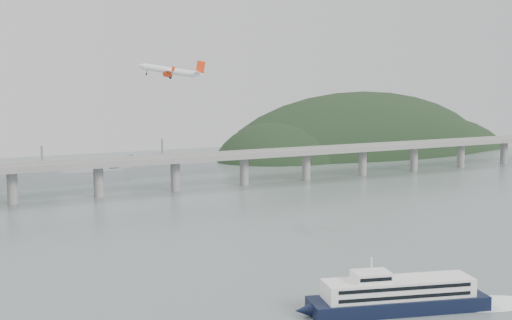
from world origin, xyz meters
TOP-DOWN VIEW (x-y plane):
  - ground at (0.00, 0.00)m, footprint 900.00×900.00m
  - bridge at (-1.15, 200.00)m, footprint 800.00×22.00m
  - headland at (285.18, 331.75)m, footprint 365.00×155.00m
  - ferry at (-6.28, -48.07)m, footprint 89.93×35.73m
  - airliner at (-23.37, 95.07)m, footprint 30.10×28.37m

SIDE VIEW (x-z plane):
  - headland at x=285.18m, z-range -97.34..58.66m
  - ground at x=0.00m, z-range 0.00..0.00m
  - ferry at x=-6.28m, z-range -3.98..13.41m
  - bridge at x=-1.15m, z-range 5.70..29.60m
  - airliner at x=-23.37m, z-range 70.72..79.48m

